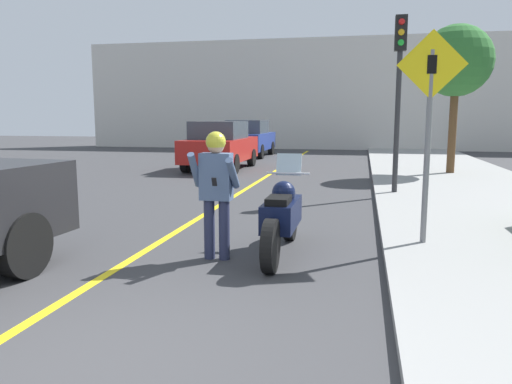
% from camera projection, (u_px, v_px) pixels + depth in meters
% --- Properties ---
extents(ground_plane, '(80.00, 80.00, 0.00)m').
position_uv_depth(ground_plane, '(38.00, 368.00, 3.66)').
color(ground_plane, '#38383A').
extents(road_center_line, '(0.12, 36.00, 0.01)m').
position_uv_depth(road_center_line, '(207.00, 213.00, 9.59)').
color(road_center_line, yellow).
rests_on(road_center_line, ground).
extents(building_backdrop, '(28.00, 1.20, 6.18)m').
position_uv_depth(building_backdrop, '(323.00, 95.00, 28.34)').
color(building_backdrop, beige).
rests_on(building_backdrop, ground).
extents(motorcycle, '(0.62, 2.29, 1.31)m').
position_uv_depth(motorcycle, '(282.00, 217.00, 6.65)').
color(motorcycle, black).
rests_on(motorcycle, ground).
extents(person_biker, '(0.59, 0.46, 1.65)m').
position_uv_depth(person_biker, '(216.00, 183.00, 6.34)').
color(person_biker, '#282D4C').
rests_on(person_biker, ground).
extents(crossing_sign, '(0.91, 0.08, 2.86)m').
position_uv_depth(crossing_sign, '(429.00, 117.00, 6.67)').
color(crossing_sign, slate).
rests_on(crossing_sign, sidewalk_curb).
extents(traffic_light, '(0.26, 0.30, 3.94)m').
position_uv_depth(traffic_light, '(399.00, 72.00, 11.15)').
color(traffic_light, '#2D2D30').
rests_on(traffic_light, sidewalk_curb).
extents(street_tree, '(2.15, 2.15, 4.48)m').
position_uv_depth(street_tree, '(456.00, 62.00, 15.07)').
color(street_tree, brown).
rests_on(street_tree, sidewalk_curb).
extents(parked_car_red, '(1.88, 4.20, 1.68)m').
position_uv_depth(parked_car_red, '(220.00, 145.00, 17.49)').
color(parked_car_red, black).
rests_on(parked_car_red, ground).
extents(parked_car_blue, '(1.88, 4.20, 1.68)m').
position_uv_depth(parked_car_blue, '(248.00, 138.00, 23.19)').
color(parked_car_blue, black).
rests_on(parked_car_blue, ground).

